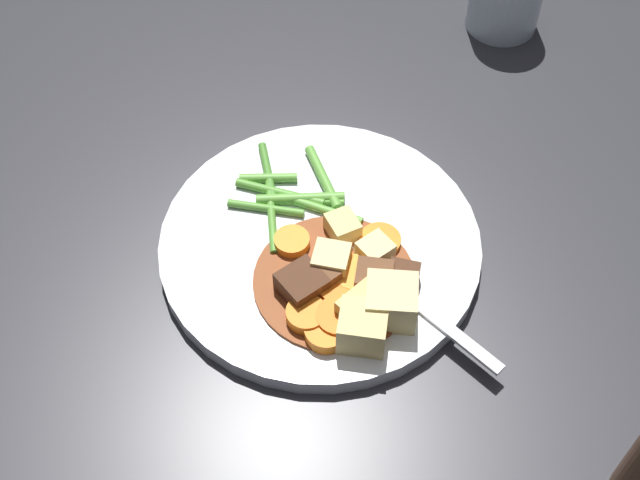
{
  "coord_description": "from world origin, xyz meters",
  "views": [
    {
      "loc": [
        0.41,
        -0.12,
        0.58
      ],
      "look_at": [
        0.0,
        0.0,
        0.02
      ],
      "focal_mm": 48.19,
      "sensor_mm": 36.0,
      "label": 1
    }
  ],
  "objects_px": {
    "potato_chunk_0": "(366,310)",
    "potato_chunk_3": "(342,225)",
    "dinner_plate": "(320,246)",
    "carrot_slice_1": "(326,332)",
    "carrot_slice_0": "(292,242)",
    "carrot_slice_5": "(306,315)",
    "meat_chunk_2": "(321,279)",
    "meat_chunk_1": "(403,278)",
    "fork": "(407,296)",
    "carrot_slice_2": "(380,241)",
    "carrot_slice_6": "(354,276)",
    "potato_chunk_1": "(375,252)",
    "meat_chunk_0": "(374,279)",
    "carrot_slice_3": "(341,288)",
    "carrot_slice_4": "(339,319)",
    "potato_chunk_5": "(391,302)",
    "potato_chunk_4": "(363,327)",
    "meat_chunk_3": "(302,285)",
    "potato_chunk_2": "(330,263)"
  },
  "relations": [
    {
      "from": "carrot_slice_2",
      "to": "carrot_slice_6",
      "type": "xyz_separation_m",
      "value": [
        0.03,
        -0.03,
        0.0
      ]
    },
    {
      "from": "potato_chunk_0",
      "to": "potato_chunk_3",
      "type": "distance_m",
      "value": 0.09
    },
    {
      "from": "potato_chunk_1",
      "to": "meat_chunk_0",
      "type": "bearing_deg",
      "value": -19.89
    },
    {
      "from": "dinner_plate",
      "to": "potato_chunk_4",
      "type": "distance_m",
      "value": 0.1
    },
    {
      "from": "dinner_plate",
      "to": "potato_chunk_2",
      "type": "bearing_deg",
      "value": -2.05
    },
    {
      "from": "potato_chunk_0",
      "to": "carrot_slice_0",
      "type": "bearing_deg",
      "value": -156.08
    },
    {
      "from": "meat_chunk_1",
      "to": "meat_chunk_3",
      "type": "bearing_deg",
      "value": -100.26
    },
    {
      "from": "carrot_slice_2",
      "to": "meat_chunk_3",
      "type": "distance_m",
      "value": 0.08
    },
    {
      "from": "dinner_plate",
      "to": "carrot_slice_1",
      "type": "height_order",
      "value": "carrot_slice_1"
    },
    {
      "from": "potato_chunk_0",
      "to": "potato_chunk_3",
      "type": "bearing_deg",
      "value": 175.9
    },
    {
      "from": "potato_chunk_1",
      "to": "carrot_slice_1",
      "type": "bearing_deg",
      "value": -44.47
    },
    {
      "from": "carrot_slice_5",
      "to": "potato_chunk_5",
      "type": "height_order",
      "value": "potato_chunk_5"
    },
    {
      "from": "carrot_slice_1",
      "to": "potato_chunk_4",
      "type": "distance_m",
      "value": 0.03
    },
    {
      "from": "carrot_slice_3",
      "to": "potato_chunk_4",
      "type": "relative_size",
      "value": 0.97
    },
    {
      "from": "carrot_slice_4",
      "to": "fork",
      "type": "relative_size",
      "value": 0.22
    },
    {
      "from": "meat_chunk_1",
      "to": "fork",
      "type": "bearing_deg",
      "value": 1.98
    },
    {
      "from": "carrot_slice_5",
      "to": "fork",
      "type": "bearing_deg",
      "value": 89.29
    },
    {
      "from": "potato_chunk_4",
      "to": "meat_chunk_0",
      "type": "height_order",
      "value": "potato_chunk_4"
    },
    {
      "from": "potato_chunk_0",
      "to": "potato_chunk_1",
      "type": "bearing_deg",
      "value": 155.28
    },
    {
      "from": "meat_chunk_3",
      "to": "potato_chunk_2",
      "type": "bearing_deg",
      "value": 118.14
    },
    {
      "from": "carrot_slice_0",
      "to": "carrot_slice_1",
      "type": "bearing_deg",
      "value": 2.41
    },
    {
      "from": "carrot_slice_5",
      "to": "potato_chunk_4",
      "type": "height_order",
      "value": "potato_chunk_4"
    },
    {
      "from": "dinner_plate",
      "to": "carrot_slice_1",
      "type": "distance_m",
      "value": 0.09
    },
    {
      "from": "potato_chunk_3",
      "to": "meat_chunk_0",
      "type": "relative_size",
      "value": 0.91
    },
    {
      "from": "potato_chunk_4",
      "to": "carrot_slice_4",
      "type": "bearing_deg",
      "value": -140.62
    },
    {
      "from": "potato_chunk_1",
      "to": "dinner_plate",
      "type": "bearing_deg",
      "value": -129.77
    },
    {
      "from": "potato_chunk_4",
      "to": "meat_chunk_2",
      "type": "height_order",
      "value": "potato_chunk_4"
    },
    {
      "from": "meat_chunk_2",
      "to": "carrot_slice_0",
      "type": "bearing_deg",
      "value": -165.14
    },
    {
      "from": "meat_chunk_3",
      "to": "carrot_slice_3",
      "type": "bearing_deg",
      "value": 74.79
    },
    {
      "from": "carrot_slice_6",
      "to": "potato_chunk_0",
      "type": "bearing_deg",
      "value": -2.73
    },
    {
      "from": "carrot_slice_3",
      "to": "potato_chunk_3",
      "type": "relative_size",
      "value": 1.33
    },
    {
      "from": "carrot_slice_1",
      "to": "carrot_slice_6",
      "type": "bearing_deg",
      "value": 140.42
    },
    {
      "from": "carrot_slice_5",
      "to": "potato_chunk_4",
      "type": "bearing_deg",
      "value": 53.88
    },
    {
      "from": "carrot_slice_3",
      "to": "carrot_slice_4",
      "type": "relative_size",
      "value": 1.0
    },
    {
      "from": "potato_chunk_2",
      "to": "fork",
      "type": "relative_size",
      "value": 0.18
    },
    {
      "from": "carrot_slice_1",
      "to": "carrot_slice_3",
      "type": "relative_size",
      "value": 0.97
    },
    {
      "from": "meat_chunk_0",
      "to": "meat_chunk_3",
      "type": "relative_size",
      "value": 0.88
    },
    {
      "from": "carrot_slice_5",
      "to": "dinner_plate",
      "type": "bearing_deg",
      "value": 156.69
    },
    {
      "from": "meat_chunk_0",
      "to": "carrot_slice_0",
      "type": "bearing_deg",
      "value": -137.85
    },
    {
      "from": "meat_chunk_0",
      "to": "meat_chunk_1",
      "type": "relative_size",
      "value": 1.19
    },
    {
      "from": "carrot_slice_0",
      "to": "carrot_slice_1",
      "type": "height_order",
      "value": "same"
    },
    {
      "from": "dinner_plate",
      "to": "meat_chunk_2",
      "type": "distance_m",
      "value": 0.05
    },
    {
      "from": "potato_chunk_3",
      "to": "potato_chunk_4",
      "type": "xyz_separation_m",
      "value": [
        0.1,
        -0.01,
        0.01
      ]
    },
    {
      "from": "carrot_slice_6",
      "to": "potato_chunk_5",
      "type": "height_order",
      "value": "potato_chunk_5"
    },
    {
      "from": "potato_chunk_1",
      "to": "carrot_slice_4",
      "type": "bearing_deg",
      "value": -41.83
    },
    {
      "from": "carrot_slice_2",
      "to": "potato_chunk_3",
      "type": "relative_size",
      "value": 1.31
    },
    {
      "from": "carrot_slice_5",
      "to": "potato_chunk_2",
      "type": "bearing_deg",
      "value": 142.62
    },
    {
      "from": "dinner_plate",
      "to": "fork",
      "type": "relative_size",
      "value": 1.67
    },
    {
      "from": "carrot_slice_3",
      "to": "meat_chunk_2",
      "type": "xyz_separation_m",
      "value": [
        -0.01,
        -0.01,
        0.0
      ]
    },
    {
      "from": "fork",
      "to": "potato_chunk_5",
      "type": "bearing_deg",
      "value": -59.08
    }
  ]
}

